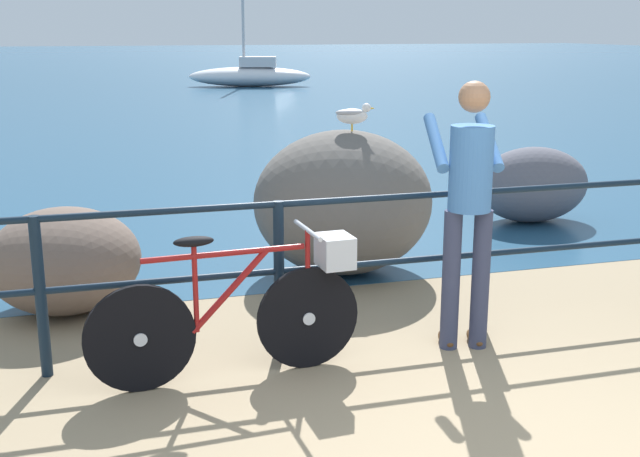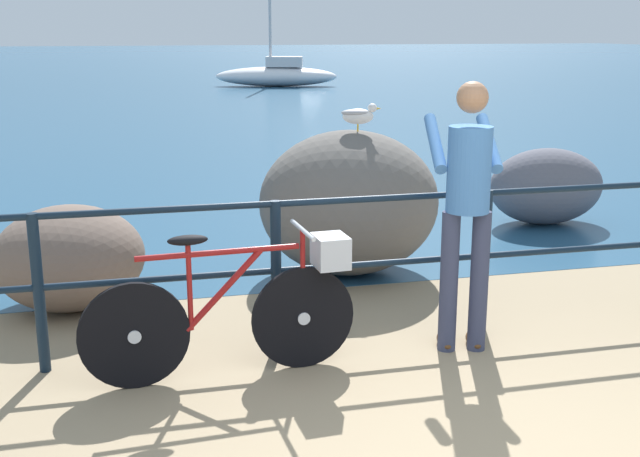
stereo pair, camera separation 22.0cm
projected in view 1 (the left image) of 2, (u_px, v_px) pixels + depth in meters
The scene contains 10 objects.
ground_plane at pixel (159, 106), 22.27m from camera, with size 120.00×120.00×0.10m, color #937F60.
sea_surface at pixel (118, 62), 48.57m from camera, with size 120.00×90.00×0.01m, color navy.
promenade_railing at pixel (386, 250), 5.41m from camera, with size 7.50×0.07×1.02m.
bicycle at pixel (250, 304), 4.87m from camera, with size 1.70×0.48×0.92m.
person_at_railing at pixel (468, 203), 5.19m from camera, with size 0.54×0.67×1.78m.
breakwater_boulder_main at pixel (343, 202), 6.93m from camera, with size 1.56×1.41×1.25m.
breakwater_boulder_left at pixel (65, 260), 6.01m from camera, with size 1.14×1.11×0.80m.
breakwater_boulder_right at pixel (532, 185), 8.80m from camera, with size 1.29×0.84×0.83m.
seagull at pixel (353, 114), 6.69m from camera, with size 0.34×0.17×0.23m.
sailboat at pixel (250, 75), 28.85m from camera, with size 4.59×2.40×4.90m.
Camera 1 is at (-1.87, -2.80, 2.11)m, focal length 44.85 mm.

